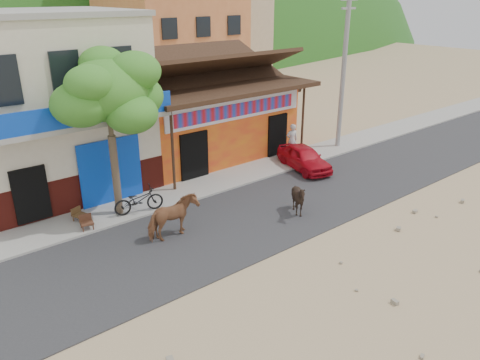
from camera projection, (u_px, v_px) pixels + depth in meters
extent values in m
plane|color=#9E825B|center=(318.00, 236.00, 16.14)|extent=(120.00, 120.00, 0.00)
cube|color=#28282B|center=(269.00, 211.00, 17.93)|extent=(60.00, 5.00, 0.04)
cube|color=gray|center=(215.00, 183.00, 20.43)|extent=(60.00, 2.00, 0.12)
cube|color=orange|center=(199.00, 119.00, 23.83)|extent=(8.00, 6.00, 3.60)
cube|color=beige|center=(44.00, 107.00, 18.80)|extent=(7.00, 6.00, 7.00)
cube|color=#CC723F|center=(170.00, 17.00, 36.42)|extent=(9.00, 9.00, 12.00)
cube|color=tan|center=(217.00, 22.00, 46.39)|extent=(8.00, 8.00, 10.00)
cylinder|color=gray|center=(344.00, 70.00, 23.72)|extent=(0.24, 0.24, 8.00)
imported|color=#8F5A39|center=(173.00, 218.00, 15.68)|extent=(1.80, 0.90, 1.49)
imported|color=black|center=(299.00, 199.00, 17.39)|extent=(1.36, 1.27, 1.26)
imported|color=#B90D1B|center=(304.00, 158.00, 21.89)|extent=(2.08, 3.53, 1.13)
imported|color=black|center=(139.00, 200.00, 17.42)|extent=(1.95, 1.02, 0.98)
imported|color=#B9B9B9|center=(292.00, 140.00, 23.29)|extent=(0.70, 0.57, 1.66)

